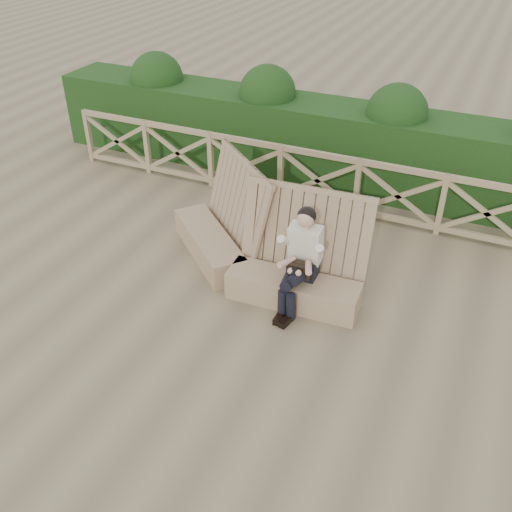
% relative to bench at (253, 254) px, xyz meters
% --- Properties ---
extents(ground, '(60.00, 60.00, 0.00)m').
position_rel_bench_xyz_m(ground, '(0.17, -1.13, -0.39)').
color(ground, brown).
rests_on(ground, ground).
extents(bench, '(3.44, 1.85, 1.55)m').
position_rel_bench_xyz_m(bench, '(0.00, 0.00, 0.00)').
color(bench, '#8A684E').
rests_on(bench, ground).
extents(woman, '(0.44, 0.94, 1.48)m').
position_rel_bench_xyz_m(woman, '(0.87, -0.32, 0.38)').
color(woman, black).
rests_on(woman, ground).
extents(guardrail, '(10.10, 0.09, 1.10)m').
position_rel_bench_xyz_m(guardrail, '(0.17, 2.37, 0.17)').
color(guardrail, '#907D54').
rests_on(guardrail, ground).
extents(hedge, '(12.00, 1.20, 1.50)m').
position_rel_bench_xyz_m(hedge, '(0.17, 3.57, 0.36)').
color(hedge, black).
rests_on(hedge, ground).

